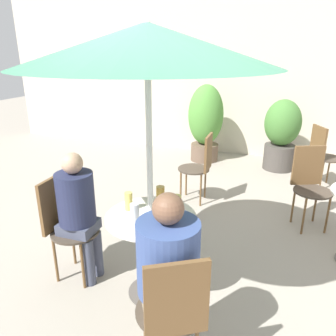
{
  "coord_description": "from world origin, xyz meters",
  "views": [
    {
      "loc": [
        0.67,
        -2.09,
        1.9
      ],
      "look_at": [
        -0.19,
        0.36,
        0.96
      ],
      "focal_mm": 35.0,
      "sensor_mm": 36.0,
      "label": 1
    }
  ],
  "objects_px": {
    "seated_person_0": "(78,206)",
    "potted_plant_1": "(282,133)",
    "seated_person_1": "(168,268)",
    "bistro_chair_3": "(322,152)",
    "bistro_chair_4": "(201,162)",
    "bistro_chair_1": "(173,309)",
    "beer_glass_3": "(176,208)",
    "beer_glass_1": "(129,201)",
    "umbrella": "(147,46)",
    "beer_glass_0": "(160,196)",
    "beer_glass_2": "(135,216)",
    "potted_plant_0": "(206,121)",
    "bistro_chair_2": "(310,180)",
    "bistro_chair_0": "(64,219)",
    "cafe_table_near": "(151,236)"
  },
  "relations": [
    {
      "from": "bistro_chair_4",
      "to": "potted_plant_1",
      "type": "distance_m",
      "value": 1.92
    },
    {
      "from": "seated_person_0",
      "to": "seated_person_1",
      "type": "height_order",
      "value": "seated_person_1"
    },
    {
      "from": "beer_glass_0",
      "to": "beer_glass_2",
      "type": "distance_m",
      "value": 0.41
    },
    {
      "from": "bistro_chair_2",
      "to": "potted_plant_1",
      "type": "relative_size",
      "value": 0.78
    },
    {
      "from": "bistro_chair_0",
      "to": "bistro_chair_2",
      "type": "distance_m",
      "value": 2.62
    },
    {
      "from": "beer_glass_3",
      "to": "bistro_chair_2",
      "type": "bearing_deg",
      "value": 58.01
    },
    {
      "from": "bistro_chair_0",
      "to": "beer_glass_3",
      "type": "relative_size",
      "value": 4.58
    },
    {
      "from": "beer_glass_1",
      "to": "beer_glass_3",
      "type": "height_order",
      "value": "beer_glass_3"
    },
    {
      "from": "bistro_chair_3",
      "to": "seated_person_0",
      "type": "distance_m",
      "value": 3.56
    },
    {
      "from": "beer_glass_2",
      "to": "potted_plant_0",
      "type": "bearing_deg",
      "value": 95.49
    },
    {
      "from": "cafe_table_near",
      "to": "seated_person_1",
      "type": "relative_size",
      "value": 0.6
    },
    {
      "from": "bistro_chair_4",
      "to": "beer_glass_0",
      "type": "height_order",
      "value": "bistro_chair_4"
    },
    {
      "from": "beer_glass_2",
      "to": "bistro_chair_2",
      "type": "bearing_deg",
      "value": 55.52
    },
    {
      "from": "bistro_chair_1",
      "to": "potted_plant_1",
      "type": "bearing_deg",
      "value": -127.53
    },
    {
      "from": "beer_glass_3",
      "to": "cafe_table_near",
      "type": "bearing_deg",
      "value": -179.68
    },
    {
      "from": "bistro_chair_4",
      "to": "beer_glass_1",
      "type": "height_order",
      "value": "bistro_chair_4"
    },
    {
      "from": "seated_person_0",
      "to": "potted_plant_1",
      "type": "distance_m",
      "value": 3.83
    },
    {
      "from": "bistro_chair_1",
      "to": "umbrella",
      "type": "relative_size",
      "value": 0.44
    },
    {
      "from": "potted_plant_0",
      "to": "umbrella",
      "type": "distance_m",
      "value": 3.77
    },
    {
      "from": "bistro_chair_2",
      "to": "potted_plant_1",
      "type": "height_order",
      "value": "potted_plant_1"
    },
    {
      "from": "bistro_chair_2",
      "to": "seated_person_0",
      "type": "relative_size",
      "value": 0.79
    },
    {
      "from": "bistro_chair_1",
      "to": "bistro_chair_4",
      "type": "distance_m",
      "value": 2.55
    },
    {
      "from": "bistro_chair_1",
      "to": "seated_person_0",
      "type": "bearing_deg",
      "value": -63.46
    },
    {
      "from": "bistro_chair_3",
      "to": "seated_person_1",
      "type": "relative_size",
      "value": 0.77
    },
    {
      "from": "beer_glass_2",
      "to": "potted_plant_1",
      "type": "height_order",
      "value": "potted_plant_1"
    },
    {
      "from": "seated_person_0",
      "to": "potted_plant_1",
      "type": "xyz_separation_m",
      "value": [
        1.53,
        3.51,
        -0.07
      ]
    },
    {
      "from": "bistro_chair_2",
      "to": "bistro_chair_3",
      "type": "bearing_deg",
      "value": 55.68
    },
    {
      "from": "bistro_chair_3",
      "to": "potted_plant_1",
      "type": "bearing_deg",
      "value": 15.99
    },
    {
      "from": "bistro_chair_2",
      "to": "bistro_chair_3",
      "type": "height_order",
      "value": "same"
    },
    {
      "from": "cafe_table_near",
      "to": "bistro_chair_2",
      "type": "distance_m",
      "value": 2.06
    },
    {
      "from": "seated_person_1",
      "to": "umbrella",
      "type": "height_order",
      "value": "umbrella"
    },
    {
      "from": "beer_glass_0",
      "to": "seated_person_1",
      "type": "bearing_deg",
      "value": -66.62
    },
    {
      "from": "beer_glass_1",
      "to": "beer_glass_2",
      "type": "bearing_deg",
      "value": -55.55
    },
    {
      "from": "potted_plant_1",
      "to": "bistro_chair_4",
      "type": "bearing_deg",
      "value": -119.3
    },
    {
      "from": "bistro_chair_0",
      "to": "bistro_chair_4",
      "type": "relative_size",
      "value": 1.0
    },
    {
      "from": "bistro_chair_2",
      "to": "bistro_chair_1",
      "type": "bearing_deg",
      "value": -133.24
    },
    {
      "from": "bistro_chair_1",
      "to": "umbrella",
      "type": "height_order",
      "value": "umbrella"
    },
    {
      "from": "potted_plant_0",
      "to": "umbrella",
      "type": "relative_size",
      "value": 0.65
    },
    {
      "from": "bistro_chair_4",
      "to": "umbrella",
      "type": "bearing_deg",
      "value": 0.7
    },
    {
      "from": "seated_person_0",
      "to": "potted_plant_1",
      "type": "bearing_deg",
      "value": -24.48
    },
    {
      "from": "beer_glass_1",
      "to": "umbrella",
      "type": "relative_size",
      "value": 0.07
    },
    {
      "from": "bistro_chair_0",
      "to": "bistro_chair_3",
      "type": "height_order",
      "value": "same"
    },
    {
      "from": "umbrella",
      "to": "cafe_table_near",
      "type": "bearing_deg",
      "value": -175.24
    },
    {
      "from": "bistro_chair_1",
      "to": "seated_person_0",
      "type": "height_order",
      "value": "seated_person_0"
    },
    {
      "from": "beer_glass_0",
      "to": "beer_glass_1",
      "type": "xyz_separation_m",
      "value": [
        -0.2,
        -0.17,
        -0.01
      ]
    },
    {
      "from": "beer_glass_3",
      "to": "potted_plant_0",
      "type": "bearing_deg",
      "value": 99.63
    },
    {
      "from": "beer_glass_1",
      "to": "seated_person_1",
      "type": "bearing_deg",
      "value": -47.91
    },
    {
      "from": "beer_glass_0",
      "to": "cafe_table_near",
      "type": "bearing_deg",
      "value": -90.83
    },
    {
      "from": "bistro_chair_3",
      "to": "beer_glass_3",
      "type": "height_order",
      "value": "same"
    },
    {
      "from": "cafe_table_near",
      "to": "bistro_chair_2",
      "type": "height_order",
      "value": "bistro_chair_2"
    }
  ]
}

